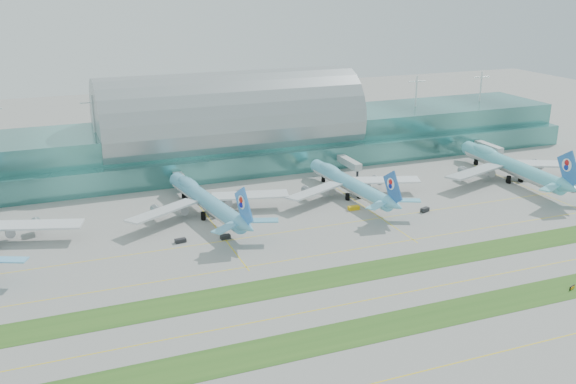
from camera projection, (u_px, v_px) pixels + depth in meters
name	position (u px, v px, depth m)	size (l,w,h in m)	color
ground	(356.00, 277.00, 187.82)	(700.00, 700.00, 0.00)	gray
terminal	(230.00, 134.00, 297.03)	(340.00, 69.10, 36.00)	#3D7A75
grass_strip_near	(407.00, 322.00, 163.09)	(420.00, 12.00, 0.08)	#2D591E
grass_strip_far	(353.00, 274.00, 189.58)	(420.00, 12.00, 0.08)	#2D591E
taxiline_a	(453.00, 364.00, 145.44)	(420.00, 0.35, 0.01)	yellow
taxiline_b	(380.00, 298.00, 175.46)	(420.00, 0.35, 0.01)	yellow
taxiline_c	(330.00, 253.00, 203.71)	(420.00, 0.35, 0.01)	yellow
taxiline_d	(304.00, 229.00, 223.14)	(420.00, 0.35, 0.01)	yellow
airliner_b	(205.00, 199.00, 234.65)	(62.97, 72.14, 19.90)	#5DACCD
airliner_c	(349.00, 182.00, 255.13)	(60.20, 68.51, 18.85)	#67C4E3
airliner_d	(509.00, 164.00, 276.22)	(69.45, 78.94, 21.72)	#5DBFCD
gse_c	(180.00, 241.00, 211.88)	(3.67, 1.76, 1.29)	black
gse_d	(225.00, 237.00, 214.64)	(3.34, 1.64, 1.48)	black
gse_e	(354.00, 208.00, 241.54)	(4.30, 1.96, 1.48)	#D29F0C
gse_f	(425.00, 210.00, 239.56)	(3.59, 1.69, 1.57)	black
gse_g	(576.00, 190.00, 262.16)	(3.19, 1.55, 1.28)	black
gse_h	(567.00, 178.00, 278.10)	(3.29, 1.86, 1.47)	black
taxiway_sign_east	(572.00, 288.00, 179.92)	(2.57, 1.13, 1.12)	black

